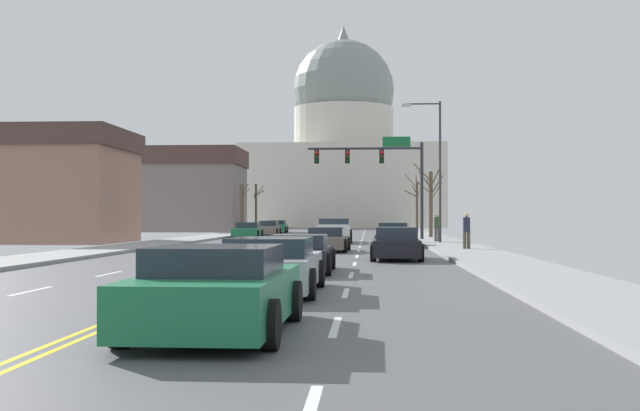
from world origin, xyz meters
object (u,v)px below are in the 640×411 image
at_px(sedan_near_06, 217,291).
at_px(sedan_oncoming_02, 277,227).
at_px(sedan_near_01, 393,236).
at_px(pedestrian_00, 467,229).
at_px(sedan_near_05, 272,266).
at_px(street_lamp_right, 435,159).
at_px(sedan_near_04, 300,254).
at_px(sedan_oncoming_00, 248,231).
at_px(sedan_oncoming_01, 269,228).
at_px(sedan_near_03, 396,244).
at_px(pedestrian_01, 437,226).
at_px(signal_gantry, 381,165).
at_px(pickup_truck_near_00, 334,232).
at_px(sedan_near_02, 327,240).

relative_size(sedan_near_06, sedan_oncoming_02, 1.01).
xyz_separation_m(sedan_near_01, pedestrian_00, (3.30, -5.69, 0.47)).
bearing_deg(sedan_near_01, sedan_near_05, -97.44).
bearing_deg(street_lamp_right, sedan_near_01, -127.58).
bearing_deg(sedan_near_04, street_lamp_right, 75.59).
relative_size(sedan_near_05, sedan_oncoming_00, 1.07).
relative_size(street_lamp_right, sedan_near_01, 1.82).
xyz_separation_m(sedan_oncoming_01, sedan_oncoming_02, (-0.42, 9.62, 0.00)).
bearing_deg(pedestrian_00, sedan_near_05, -108.17).
height_order(sedan_near_04, sedan_near_06, sedan_near_06).
height_order(street_lamp_right, sedan_oncoming_02, street_lamp_right).
bearing_deg(sedan_near_03, pedestrian_00, 63.93).
bearing_deg(street_lamp_right, pedestrian_01, 81.41).
relative_size(sedan_near_01, pedestrian_00, 2.70).
bearing_deg(pedestrian_01, signal_gantry, 122.31).
bearing_deg(pedestrian_00, sedan_near_01, 120.15).
bearing_deg(sedan_near_01, signal_gantry, 92.80).
bearing_deg(sedan_oncoming_02, sedan_near_06, -83.93).
xyz_separation_m(sedan_near_05, pedestrian_01, (6.27, 31.23, 0.50)).
height_order(sedan_oncoming_00, pedestrian_00, pedestrian_00).
bearing_deg(pickup_truck_near_00, sedan_near_04, -89.57).
bearing_deg(sedan_oncoming_01, pedestrian_00, -67.30).
bearing_deg(sedan_oncoming_01, sedan_near_02, -77.92).
bearing_deg(sedan_oncoming_00, sedan_near_02, -72.02).
height_order(street_lamp_right, sedan_near_04, street_lamp_right).
relative_size(signal_gantry, sedan_near_01, 1.72).
distance_m(signal_gantry, pedestrian_01, 7.50).
bearing_deg(sedan_near_06, pedestrian_01, 80.33).
bearing_deg(sedan_near_02, pedestrian_01, 61.01).
height_order(sedan_near_02, pedestrian_01, pedestrian_01).
distance_m(pickup_truck_near_00, pedestrian_00, 14.47).
relative_size(sedan_near_05, sedan_oncoming_01, 1.01).
bearing_deg(pickup_truck_near_00, sedan_near_03, -80.61).
bearing_deg(sedan_oncoming_01, sedan_near_01, -68.99).
bearing_deg(sedan_near_04, sedan_oncoming_01, 98.48).
relative_size(sedan_oncoming_00, sedan_oncoming_02, 1.00).
bearing_deg(sedan_near_04, sedan_near_01, 80.36).
distance_m(pickup_truck_near_00, pedestrian_01, 6.72).
bearing_deg(pedestrian_00, pickup_truck_near_00, 118.38).
height_order(sedan_near_01, pedestrian_00, pedestrian_00).
height_order(sedan_near_03, pedestrian_01, pedestrian_01).
distance_m(sedan_near_05, sedan_oncoming_01, 53.52).
xyz_separation_m(pickup_truck_near_00, sedan_oncoming_00, (-7.10, 9.73, -0.12)).
bearing_deg(pedestrian_00, signal_gantry, 103.35).
bearing_deg(pedestrian_01, sedan_oncoming_00, 139.15).
distance_m(sedan_oncoming_01, pedestrian_01, 25.51).
relative_size(street_lamp_right, sedan_near_05, 1.78).
height_order(street_lamp_right, pedestrian_00, street_lamp_right).
xyz_separation_m(sedan_near_02, sedan_near_05, (-0.13, -20.16, 0.04)).
bearing_deg(signal_gantry, pedestrian_00, -76.65).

